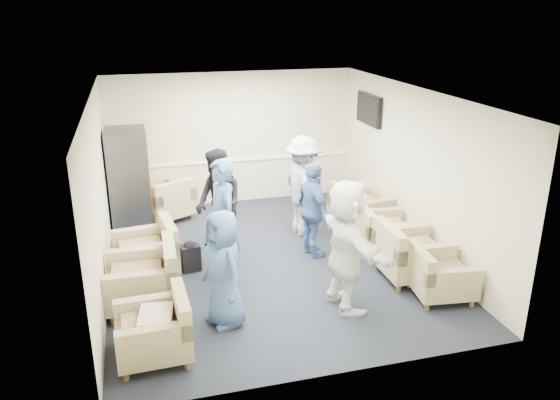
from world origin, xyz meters
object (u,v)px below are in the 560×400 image
object	(u,v)px
armchair_right_near	(438,277)
person_back_left	(219,204)
armchair_left_far	(150,253)
armchair_right_midfar	(380,232)
armchair_corner	(167,202)
person_front_left	(224,269)
person_back_right	(304,186)
armchair_left_mid	(147,281)
armchair_right_far	(358,211)
armchair_right_midnear	(408,255)
person_front_right	(347,245)
vending_machine	(129,178)
person_mid_right	(313,210)
armchair_left_near	(158,332)
person_mid_left	(222,222)

from	to	relation	value
armchair_right_near	person_back_left	bearing A→B (deg)	58.77
armchair_left_far	armchair_right_midfar	world-z (taller)	armchair_left_far
armchair_corner	person_front_left	world-z (taller)	person_front_left
person_back_right	person_back_left	bearing A→B (deg)	99.08
armchair_left_mid	armchair_right_far	size ratio (longest dim) A/B	0.93
armchair_right_midnear	person_back_left	bearing A→B (deg)	60.55
person_front_left	person_front_right	bearing A→B (deg)	69.71
armchair_right_midnear	person_back_left	xyz separation A→B (m)	(-2.61, 1.52, 0.53)
vending_machine	armchair_right_midfar	bearing A→B (deg)	-29.97
person_mid_right	armchair_left_far	bearing A→B (deg)	81.87
armchair_right_near	armchair_right_midnear	size ratio (longest dim) A/B	0.95
armchair_right_midnear	vending_machine	size ratio (longest dim) A/B	0.51
armchair_left_near	person_back_right	world-z (taller)	person_back_right
person_mid_left	person_mid_right	distance (m)	1.66
armchair_left_near	armchair_corner	world-z (taller)	armchair_corner
person_mid_right	person_front_right	distance (m)	1.68
armchair_right_near	person_mid_left	world-z (taller)	person_mid_left
person_mid_right	armchair_left_near	bearing A→B (deg)	121.41
armchair_left_far	armchair_right_midfar	size ratio (longest dim) A/B	1.09
armchair_right_midnear	armchair_corner	distance (m)	4.75
armchair_corner	person_front_right	xyz separation A→B (m)	(2.11, -3.93, 0.56)
person_front_left	armchair_right_midnear	bearing A→B (deg)	80.69
person_mid_left	person_back_right	distance (m)	2.21
armchair_right_midfar	person_front_left	bearing A→B (deg)	123.10
armchair_left_near	armchair_left_far	distance (m)	2.17
armchair_right_far	armchair_corner	world-z (taller)	armchair_right_far
armchair_right_near	armchair_right_far	distance (m)	2.63
armchair_left_mid	armchair_right_midnear	world-z (taller)	armchair_left_mid
armchair_left_near	vending_machine	xyz separation A→B (m)	(-0.23, 4.36, 0.58)
armchair_corner	person_back_right	size ratio (longest dim) A/B	0.66
armchair_right_midnear	person_back_right	world-z (taller)	person_back_right
armchair_right_near	armchair_left_near	bearing A→B (deg)	102.91
armchair_right_near	armchair_left_mid	bearing A→B (deg)	85.23
armchair_right_near	person_mid_left	size ratio (longest dim) A/B	0.47
person_front_left	person_mid_right	world-z (taller)	person_mid_right
armchair_right_midfar	person_back_right	world-z (taller)	person_back_right
person_back_left	person_mid_left	bearing A→B (deg)	-25.01
armchair_left_mid	armchair_right_midnear	bearing A→B (deg)	88.86
armchair_right_midfar	person_front_right	distance (m)	2.08
armchair_corner	person_mid_right	bearing A→B (deg)	106.19
vending_machine	person_front_right	world-z (taller)	person_front_right
armchair_right_midfar	person_front_right	xyz separation A→B (m)	(-1.25, -1.55, 0.58)
armchair_left_near	armchair_left_far	bearing A→B (deg)	177.81
armchair_left_mid	person_front_left	bearing A→B (deg)	55.06
armchair_right_midnear	armchair_right_far	xyz separation A→B (m)	(0.02, 1.98, -0.01)
armchair_left_far	person_front_left	size ratio (longest dim) A/B	0.63
person_mid_right	person_front_right	bearing A→B (deg)	168.87
armchair_left_mid	person_front_right	xyz separation A→B (m)	(2.61, -0.73, 0.54)
armchair_right_midnear	vending_machine	world-z (taller)	vending_machine
armchair_left_near	armchair_left_mid	distance (m)	1.23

